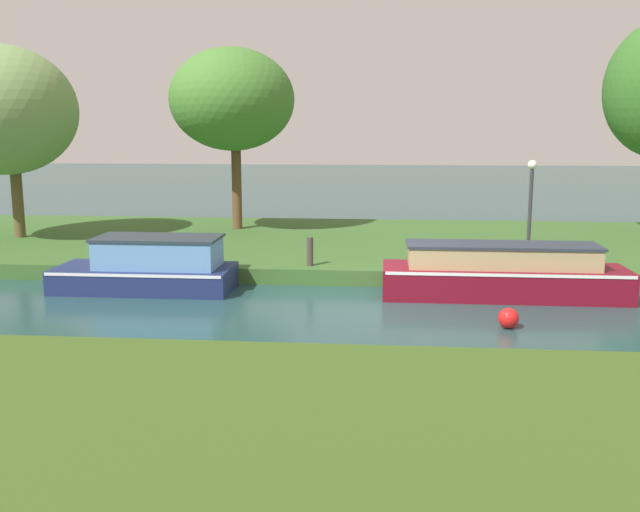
{
  "coord_description": "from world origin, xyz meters",
  "views": [
    {
      "loc": [
        0.25,
        -15.06,
        3.87
      ],
      "look_at": [
        -1.22,
        1.2,
        0.9
      ],
      "focal_mm": 39.75,
      "sensor_mm": 36.0,
      "label": 1
    }
  ],
  "objects_px": {
    "willow_tree_centre": "(232,100)",
    "channel_buoy": "(508,318)",
    "lamp_post": "(531,197)",
    "navy_narrowboat": "(150,268)",
    "mooring_post_near": "(310,252)",
    "willow_tree_left": "(3,111)",
    "maroon_barge": "(503,274)"
  },
  "relations": [
    {
      "from": "maroon_barge",
      "to": "willow_tree_centre",
      "type": "height_order",
      "value": "willow_tree_centre"
    },
    {
      "from": "channel_buoy",
      "to": "mooring_post_near",
      "type": "bearing_deg",
      "value": 137.45
    },
    {
      "from": "maroon_barge",
      "to": "willow_tree_centre",
      "type": "bearing_deg",
      "value": 136.64
    },
    {
      "from": "lamp_post",
      "to": "channel_buoy",
      "type": "xyz_separation_m",
      "value": [
        -1.39,
        -5.36,
        -1.88
      ]
    },
    {
      "from": "willow_tree_left",
      "to": "lamp_post",
      "type": "distance_m",
      "value": 15.77
    },
    {
      "from": "navy_narrowboat",
      "to": "channel_buoy",
      "type": "relative_size",
      "value": 10.52
    },
    {
      "from": "lamp_post",
      "to": "mooring_post_near",
      "type": "bearing_deg",
      "value": -166.16
    },
    {
      "from": "willow_tree_centre",
      "to": "channel_buoy",
      "type": "height_order",
      "value": "willow_tree_centre"
    },
    {
      "from": "mooring_post_near",
      "to": "lamp_post",
      "type": "bearing_deg",
      "value": 13.84
    },
    {
      "from": "mooring_post_near",
      "to": "willow_tree_centre",
      "type": "bearing_deg",
      "value": 118.02
    },
    {
      "from": "navy_narrowboat",
      "to": "lamp_post",
      "type": "distance_m",
      "value": 9.95
    },
    {
      "from": "maroon_barge",
      "to": "willow_tree_centre",
      "type": "xyz_separation_m",
      "value": [
        -7.82,
        7.39,
        4.21
      ]
    },
    {
      "from": "maroon_barge",
      "to": "lamp_post",
      "type": "xyz_separation_m",
      "value": [
        1.09,
        2.76,
        1.52
      ]
    },
    {
      "from": "maroon_barge",
      "to": "lamp_post",
      "type": "relative_size",
      "value": 2.11
    },
    {
      "from": "mooring_post_near",
      "to": "navy_narrowboat",
      "type": "bearing_deg",
      "value": -160.09
    },
    {
      "from": "willow_tree_centre",
      "to": "channel_buoy",
      "type": "relative_size",
      "value": 15.05
    },
    {
      "from": "navy_narrowboat",
      "to": "willow_tree_left",
      "type": "height_order",
      "value": "willow_tree_left"
    },
    {
      "from": "willow_tree_left",
      "to": "mooring_post_near",
      "type": "distance_m",
      "value": 10.97
    },
    {
      "from": "channel_buoy",
      "to": "willow_tree_left",
      "type": "bearing_deg",
      "value": 152.31
    },
    {
      "from": "willow_tree_centre",
      "to": "lamp_post",
      "type": "distance_m",
      "value": 10.4
    },
    {
      "from": "willow_tree_centre",
      "to": "mooring_post_near",
      "type": "relative_size",
      "value": 8.33
    },
    {
      "from": "maroon_barge",
      "to": "lamp_post",
      "type": "height_order",
      "value": "lamp_post"
    },
    {
      "from": "willow_tree_left",
      "to": "lamp_post",
      "type": "bearing_deg",
      "value": -7.46
    },
    {
      "from": "maroon_barge",
      "to": "channel_buoy",
      "type": "height_order",
      "value": "maroon_barge"
    },
    {
      "from": "lamp_post",
      "to": "mooring_post_near",
      "type": "xyz_separation_m",
      "value": [
        -5.7,
        -1.4,
        -1.31
      ]
    },
    {
      "from": "maroon_barge",
      "to": "mooring_post_near",
      "type": "relative_size",
      "value": 7.61
    },
    {
      "from": "navy_narrowboat",
      "to": "channel_buoy",
      "type": "xyz_separation_m",
      "value": [
        8.05,
        -2.61,
        -0.34
      ]
    },
    {
      "from": "navy_narrowboat",
      "to": "willow_tree_left",
      "type": "bearing_deg",
      "value": 141.59
    },
    {
      "from": "lamp_post",
      "to": "willow_tree_centre",
      "type": "bearing_deg",
      "value": 152.55
    },
    {
      "from": "navy_narrowboat",
      "to": "mooring_post_near",
      "type": "relative_size",
      "value": 5.82
    },
    {
      "from": "navy_narrowboat",
      "to": "willow_tree_centre",
      "type": "bearing_deg",
      "value": 85.93
    },
    {
      "from": "willow_tree_centre",
      "to": "maroon_barge",
      "type": "bearing_deg",
      "value": -43.36
    }
  ]
}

